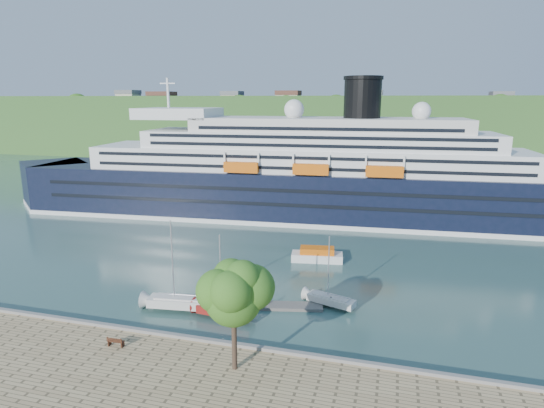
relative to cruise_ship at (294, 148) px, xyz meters
The scene contains 11 objects.
ground 52.74m from the cruise_ship, 91.05° to the right, with size 400.00×400.00×0.00m, color #294A48.
far_hillside 94.07m from the cruise_ship, 90.57° to the left, with size 400.00×50.00×24.00m, color #305722.
quay_coping 52.65m from the cruise_ship, 91.04° to the right, with size 220.00×0.50×0.30m, color slate.
cruise_ship is the anchor object (origin of this frame).
park_bench 55.57m from the cruise_ship, 94.72° to the right, with size 1.60×0.66×1.02m, color #4D2816, non-canonical shape.
promenade_tree 55.49m from the cruise_ship, 82.44° to the right, with size 6.34×6.34×10.50m, color #2D671B, non-canonical shape.
floating_pontoon 43.51m from the cruise_ship, 83.86° to the right, with size 16.12×1.97×0.36m, color #65605A, non-canonical shape.
sailboat_white_near 45.12m from the cruise_ship, 93.96° to the right, with size 7.70×2.14×9.95m, color silver, non-canonical shape.
sailboat_red 45.59m from the cruise_ship, 86.66° to the right, with size 6.92×1.92×8.94m, color maroon, non-canonical shape.
sailboat_white_far 42.05m from the cruise_ship, 71.28° to the right, with size 6.15×1.71×7.94m, color silver, non-canonical shape.
tender_launch 28.89m from the cruise_ship, 69.61° to the right, with size 7.44×2.55×2.06m, color #DE5F0D, non-canonical shape.
Camera 1 is at (20.15, -35.59, 23.16)m, focal length 30.00 mm.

